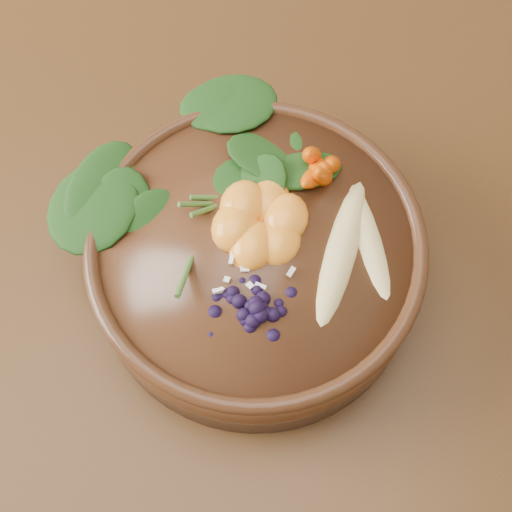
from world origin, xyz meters
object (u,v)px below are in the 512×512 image
at_px(mandarin_cluster, 260,215).
at_px(blueberry_pile, 253,300).
at_px(kale_heap, 210,164).
at_px(carrot_cluster, 326,143).
at_px(banana_halves, 357,238).
at_px(stoneware_bowl, 256,261).

bearing_deg(mandarin_cluster, blueberry_pile, -77.18).
bearing_deg(kale_heap, blueberry_pile, -56.11).
relative_size(kale_heap, blueberry_pile, 1.42).
height_order(carrot_cluster, banana_halves, carrot_cluster).
bearing_deg(carrot_cluster, mandarin_cluster, -129.81).
xyz_separation_m(banana_halves, blueberry_pile, (-0.06, -0.07, 0.01)).
bearing_deg(banana_halves, stoneware_bowl, -177.26).
distance_m(carrot_cluster, banana_halves, 0.08).
bearing_deg(banana_halves, blueberry_pile, -141.51).
height_order(kale_heap, blueberry_pile, kale_heap).
bearing_deg(mandarin_cluster, carrot_cluster, 62.28).
xyz_separation_m(carrot_cluster, blueberry_pile, (-0.02, -0.13, -0.02)).
xyz_separation_m(carrot_cluster, banana_halves, (0.04, -0.06, -0.02)).
bearing_deg(stoneware_bowl, blueberry_pile, -75.05).
bearing_deg(kale_heap, mandarin_cluster, -29.70).
height_order(kale_heap, banana_halves, kale_heap).
relative_size(kale_heap, carrot_cluster, 2.38).
bearing_deg(stoneware_bowl, carrot_cluster, 68.40).
bearing_deg(blueberry_pile, carrot_cluster, 82.54).
xyz_separation_m(kale_heap, banana_halves, (0.12, -0.02, -0.01)).
bearing_deg(blueberry_pile, banana_halves, 50.57).
height_order(banana_halves, blueberry_pile, blueberry_pile).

